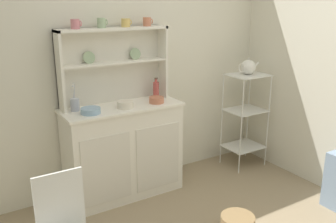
% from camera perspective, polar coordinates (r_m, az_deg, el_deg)
% --- Properties ---
extents(wall_back, '(3.84, 0.05, 2.50)m').
position_cam_1_polar(wall_back, '(3.65, -6.60, 7.44)').
color(wall_back, silver).
rests_on(wall_back, ground).
extents(hutch_cabinet, '(1.12, 0.45, 0.90)m').
position_cam_1_polar(hutch_cabinet, '(3.57, -6.92, -5.95)').
color(hutch_cabinet, white).
rests_on(hutch_cabinet, ground).
extents(hutch_shelf_unit, '(1.05, 0.18, 0.70)m').
position_cam_1_polar(hutch_shelf_unit, '(3.48, -8.57, 8.01)').
color(hutch_shelf_unit, silver).
rests_on(hutch_shelf_unit, hutch_cabinet).
extents(bakers_rack, '(0.42, 0.34, 1.07)m').
position_cam_1_polar(bakers_rack, '(4.21, 11.96, 0.18)').
color(bakers_rack, silver).
rests_on(bakers_rack, ground).
extents(cup_rose_0, '(0.09, 0.08, 0.08)m').
position_cam_1_polar(cup_rose_0, '(3.29, -14.21, 13.05)').
color(cup_rose_0, '#D17A84').
rests_on(cup_rose_0, hutch_shelf_unit).
extents(cup_sage_1, '(0.09, 0.07, 0.09)m').
position_cam_1_polar(cup_sage_1, '(3.37, -10.28, 13.40)').
color(cup_sage_1, '#9EB78E').
rests_on(cup_sage_1, hutch_shelf_unit).
extents(cup_gold_2, '(0.09, 0.08, 0.08)m').
position_cam_1_polar(cup_gold_2, '(3.46, -6.57, 13.56)').
color(cup_gold_2, '#DBB760').
rests_on(cup_gold_2, hutch_shelf_unit).
extents(cup_terracotta_3, '(0.09, 0.08, 0.08)m').
position_cam_1_polar(cup_terracotta_3, '(3.56, -3.26, 13.77)').
color(cup_terracotta_3, '#C67556').
rests_on(cup_terracotta_3, hutch_shelf_unit).
extents(bowl_mixing_large, '(0.17, 0.17, 0.05)m').
position_cam_1_polar(bowl_mixing_large, '(3.23, -11.94, 0.12)').
color(bowl_mixing_large, '#8EB2D1').
rests_on(bowl_mixing_large, hutch_cabinet).
extents(bowl_floral_medium, '(0.15, 0.15, 0.06)m').
position_cam_1_polar(bowl_floral_medium, '(3.35, -6.68, 1.09)').
color(bowl_floral_medium, silver).
rests_on(bowl_floral_medium, hutch_cabinet).
extents(bowl_cream_small, '(0.14, 0.14, 0.06)m').
position_cam_1_polar(bowl_cream_small, '(3.49, -1.80, 1.82)').
color(bowl_cream_small, '#C67556').
rests_on(bowl_cream_small, hutch_cabinet).
extents(jam_bottle, '(0.06, 0.06, 0.20)m').
position_cam_1_polar(jam_bottle, '(3.66, -1.87, 3.44)').
color(jam_bottle, '#B74C47').
rests_on(jam_bottle, hutch_cabinet).
extents(utensil_jar, '(0.08, 0.08, 0.25)m').
position_cam_1_polar(utensil_jar, '(3.34, -14.28, 1.11)').
color(utensil_jar, '#B2B7C6').
rests_on(utensil_jar, hutch_cabinet).
extents(porcelain_teapot, '(0.25, 0.16, 0.18)m').
position_cam_1_polar(porcelain_teapot, '(4.10, 12.36, 6.76)').
color(porcelain_teapot, white).
rests_on(porcelain_teapot, bakers_rack).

